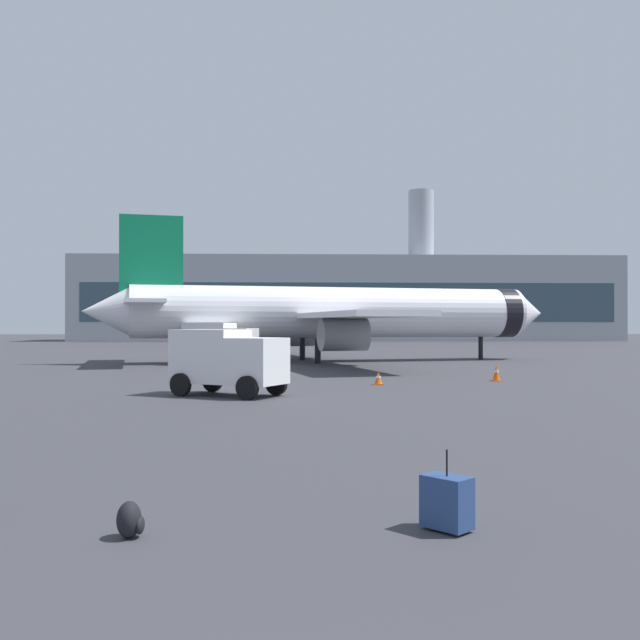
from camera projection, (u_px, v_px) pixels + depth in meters
name	position (u px, v px, depth m)	size (l,w,h in m)	color
airplane_at_gate	(333.00, 313.00, 53.65)	(35.51, 32.28, 10.50)	white
service_truck	(220.00, 342.00, 48.95)	(5.26, 3.79, 2.90)	white
cargo_van	(227.00, 359.00, 28.00)	(4.82, 3.97, 2.60)	white
safety_cone_near	(274.00, 354.00, 57.94)	(0.44, 0.44, 0.76)	#F2590C
safety_cone_mid	(378.00, 378.00, 33.08)	(0.44, 0.44, 0.60)	#F2590C
safety_cone_far	(496.00, 373.00, 35.18)	(0.44, 0.44, 0.82)	#F2590C
rolling_suitcase	(447.00, 502.00, 9.68)	(0.73, 0.74, 1.10)	navy
traveller_backpack	(130.00, 520.00, 9.35)	(0.36, 0.40, 0.48)	black
terminal_building	(348.00, 299.00, 124.60)	(92.18, 16.13, 26.26)	#9EA3AD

